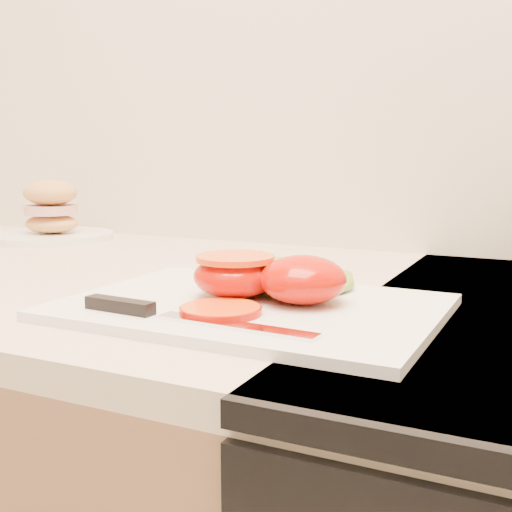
% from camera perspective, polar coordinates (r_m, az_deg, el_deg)
% --- Properties ---
extents(cutting_board, '(0.36, 0.26, 0.01)m').
position_cam_1_polar(cutting_board, '(0.64, -0.39, -4.57)').
color(cutting_board, silver).
rests_on(cutting_board, counter).
extents(tomato_half_dome, '(0.09, 0.09, 0.05)m').
position_cam_1_polar(tomato_half_dome, '(0.63, 4.18, -2.09)').
color(tomato_half_dome, red).
rests_on(tomato_half_dome, cutting_board).
extents(tomato_half_cut, '(0.09, 0.09, 0.04)m').
position_cam_1_polar(tomato_half_cut, '(0.65, -1.84, -1.64)').
color(tomato_half_cut, red).
rests_on(tomato_half_cut, cutting_board).
extents(tomato_slice_0, '(0.07, 0.07, 0.01)m').
position_cam_1_polar(tomato_slice_0, '(0.59, -3.15, -4.82)').
color(tomato_slice_0, orange).
rests_on(tomato_slice_0, cutting_board).
extents(tomato_slice_1, '(0.06, 0.06, 0.01)m').
position_cam_1_polar(tomato_slice_1, '(0.59, -2.84, -4.94)').
color(tomato_slice_1, orange).
rests_on(tomato_slice_1, cutting_board).
extents(lettuce_leaf_0, '(0.15, 0.11, 0.03)m').
position_cam_1_polar(lettuce_leaf_0, '(0.71, 1.27, -1.72)').
color(lettuce_leaf_0, '#7FA52B').
rests_on(lettuce_leaf_0, cutting_board).
extents(lettuce_leaf_1, '(0.13, 0.13, 0.02)m').
position_cam_1_polar(lettuce_leaf_1, '(0.69, 4.83, -2.07)').
color(lettuce_leaf_1, '#7FA52B').
rests_on(lettuce_leaf_1, cutting_board).
extents(knife, '(0.24, 0.03, 0.01)m').
position_cam_1_polar(knife, '(0.58, -8.29, -5.02)').
color(knife, silver).
rests_on(knife, cutting_board).
extents(sandwich_plate, '(0.22, 0.22, 0.11)m').
position_cam_1_polar(sandwich_plate, '(1.22, -17.73, 3.17)').
color(sandwich_plate, white).
rests_on(sandwich_plate, counter).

